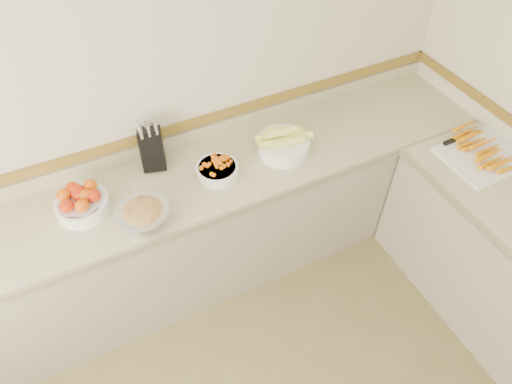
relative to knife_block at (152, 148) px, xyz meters
name	(u,v)px	position (x,y,z in m)	size (l,w,h in m)	color
back_wall	(147,98)	(0.05, 0.10, 0.27)	(4.00, 4.00, 0.00)	beige
counter_back	(185,234)	(0.05, -0.22, -0.58)	(4.00, 0.65, 1.08)	#B9B286
knife_block	(152,148)	(0.00, 0.00, 0.00)	(0.17, 0.19, 0.32)	black
tomato_bowl	(81,202)	(-0.46, -0.17, -0.07)	(0.29, 0.29, 0.14)	white
cherry_tomato_bowl	(217,169)	(0.30, -0.24, -0.08)	(0.25, 0.25, 0.13)	white
corn_bowl	(284,143)	(0.74, -0.24, -0.06)	(0.35, 0.32, 0.19)	white
rhubarb_bowl	(144,216)	(-0.19, -0.43, -0.05)	(0.28, 0.28, 0.16)	#B2B2BA
cutting_board	(483,152)	(1.82, -0.80, -0.11)	(0.52, 0.45, 0.07)	white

